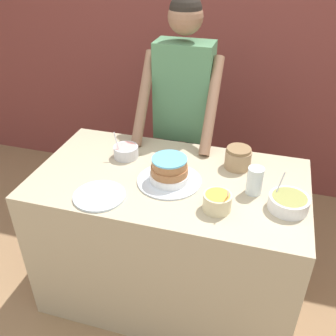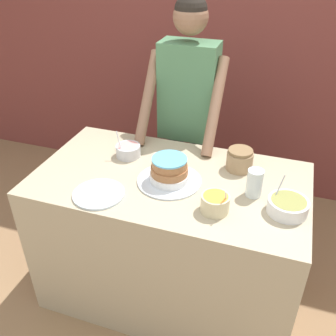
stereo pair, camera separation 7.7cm
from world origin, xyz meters
The scene contains 10 objects.
wall_back centered at (0.00, 1.85, 1.30)m, with size 10.00×0.05×2.60m.
counter centered at (0.00, 0.42, 0.45)m, with size 1.51×0.83×0.91m.
person_baker centered at (-0.08, 1.03, 1.09)m, with size 0.50×0.48×1.77m.
cake centered at (0.01, 0.38, 0.97)m, with size 0.35×0.35×0.15m.
frosting_bowl_orange centered at (0.30, 0.21, 0.96)m, with size 0.14×0.14×0.15m.
frosting_bowl_olive centered at (0.63, 0.31, 0.95)m, with size 0.20×0.20×0.16m.
frosting_bowl_pink centered at (-0.31, 0.56, 0.95)m, with size 0.15×0.15×0.17m.
drinking_glass centered at (0.46, 0.40, 0.98)m, with size 0.08×0.08×0.15m.
ceramic_plate centered at (-0.30, 0.15, 0.91)m, with size 0.27×0.27×0.01m.
stoneware_jar centered at (0.35, 0.63, 0.97)m, with size 0.15×0.15×0.12m.
Camera 1 is at (0.47, -1.24, 2.06)m, focal length 40.00 mm.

